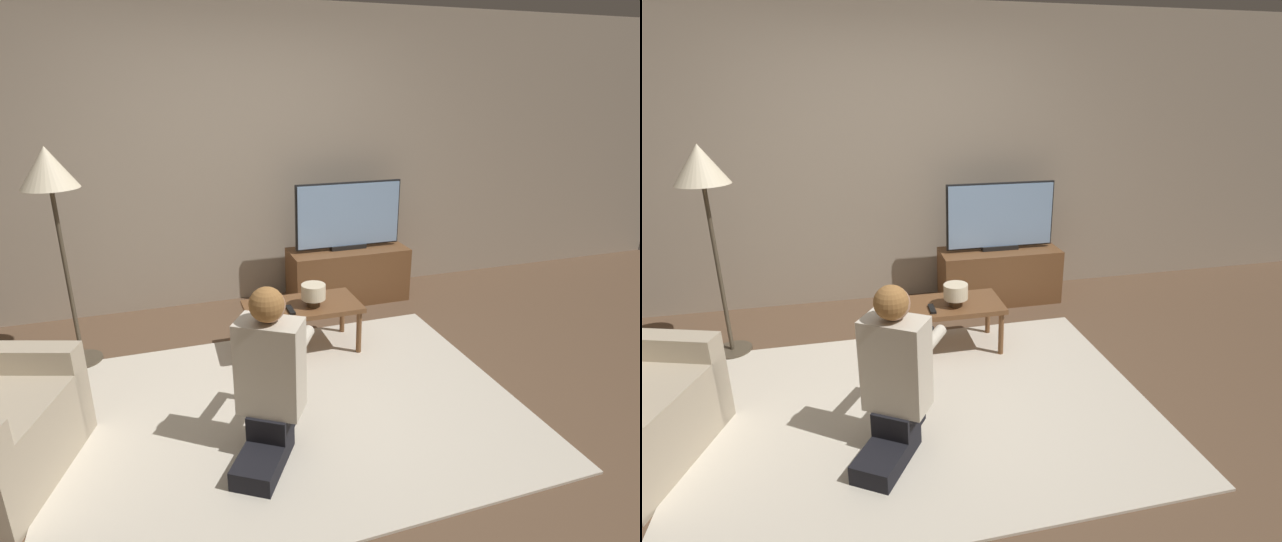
{
  "view_description": "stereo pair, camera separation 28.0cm",
  "coord_description": "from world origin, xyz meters",
  "views": [
    {
      "loc": [
        -0.66,
        -2.56,
        1.89
      ],
      "look_at": [
        0.37,
        0.63,
        0.67
      ],
      "focal_mm": 28.0,
      "sensor_mm": 36.0,
      "label": 1
    },
    {
      "loc": [
        -0.39,
        -2.63,
        1.89
      ],
      "look_at": [
        0.37,
        0.63,
        0.67
      ],
      "focal_mm": 28.0,
      "sensor_mm": 36.0,
      "label": 2
    }
  ],
  "objects": [
    {
      "name": "ground_plane",
      "position": [
        0.0,
        0.0,
        0.0
      ],
      "size": [
        10.0,
        10.0,
        0.0
      ],
      "primitive_type": "plane",
      "color": "brown"
    },
    {
      "name": "wall_back",
      "position": [
        0.0,
        1.93,
        1.3
      ],
      "size": [
        10.0,
        0.06,
        2.6
      ],
      "color": "tan",
      "rests_on": "ground_plane"
    },
    {
      "name": "rug",
      "position": [
        0.0,
        0.0,
        0.01
      ],
      "size": [
        2.79,
        2.06,
        0.02
      ],
      "color": "beige",
      "rests_on": "ground_plane"
    },
    {
      "name": "tv_stand",
      "position": [
        0.95,
        1.57,
        0.25
      ],
      "size": [
        1.1,
        0.43,
        0.5
      ],
      "color": "brown",
      "rests_on": "ground_plane"
    },
    {
      "name": "tv",
      "position": [
        0.95,
        1.57,
        0.82
      ],
      "size": [
        1.0,
        0.08,
        0.62
      ],
      "color": "black",
      "rests_on": "tv_stand"
    },
    {
      "name": "coffee_table",
      "position": [
        0.27,
        0.73,
        0.34
      ],
      "size": [
        0.86,
        0.44,
        0.39
      ],
      "color": "brown",
      "rests_on": "ground_plane"
    },
    {
      "name": "floor_lamp",
      "position": [
        -1.33,
        1.06,
        1.32
      ],
      "size": [
        0.36,
        0.36,
        1.56
      ],
      "color": "#4C4233",
      "rests_on": "ground_plane"
    },
    {
      "name": "person_kneeling",
      "position": [
        -0.21,
        -0.31,
        0.49
      ],
      "size": [
        0.61,
        0.79,
        0.97
      ],
      "rotation": [
        0.0,
        0.0,
        2.59
      ],
      "color": "black",
      "rests_on": "rug"
    },
    {
      "name": "table_lamp",
      "position": [
        0.34,
        0.67,
        0.49
      ],
      "size": [
        0.18,
        0.18,
        0.17
      ],
      "color": "#4C3823",
      "rests_on": "coffee_table"
    },
    {
      "name": "remote",
      "position": [
        0.15,
        0.64,
        0.4
      ],
      "size": [
        0.04,
        0.15,
        0.02
      ],
      "color": "black",
      "rests_on": "coffee_table"
    }
  ]
}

